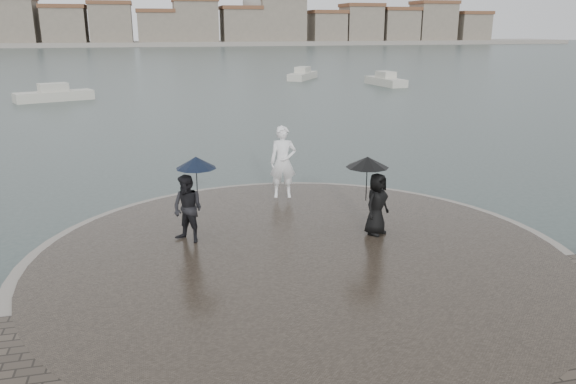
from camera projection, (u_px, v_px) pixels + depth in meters
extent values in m
plane|color=#2B3835|center=(355.00, 351.00, 9.53)|extent=(400.00, 400.00, 0.00)
cylinder|color=gray|center=(302.00, 262.00, 12.75)|extent=(12.50, 12.50, 0.32)
cylinder|color=#2D261E|center=(302.00, 261.00, 12.74)|extent=(11.90, 11.90, 0.36)
imported|color=white|center=(283.00, 162.00, 16.66)|extent=(0.87, 0.66, 2.15)
imported|color=black|center=(188.00, 209.00, 13.21)|extent=(1.00, 0.99, 1.63)
cylinder|color=black|center=(197.00, 185.00, 13.21)|extent=(0.02, 0.02, 0.90)
cone|color=black|center=(196.00, 163.00, 13.06)|extent=(0.96, 0.96, 0.28)
imported|color=black|center=(377.00, 204.00, 13.72)|extent=(0.90, 0.83, 1.55)
cylinder|color=black|center=(367.00, 183.00, 13.60)|extent=(0.02, 0.02, 0.90)
cone|color=black|center=(367.00, 162.00, 13.46)|extent=(1.04, 1.04, 0.26)
cube|color=gray|center=(157.00, 44.00, 161.19)|extent=(260.00, 20.00, 1.20)
cube|color=gray|center=(13.00, 24.00, 148.41)|extent=(12.00, 10.00, 12.00)
cube|color=gray|center=(65.00, 28.00, 151.67)|extent=(11.00, 10.00, 10.00)
cube|color=brown|center=(63.00, 6.00, 150.11)|extent=(11.60, 10.60, 1.00)
cube|color=gray|center=(111.00, 26.00, 154.27)|extent=(11.00, 10.00, 11.00)
cube|color=brown|center=(110.00, 3.00, 152.57)|extent=(11.60, 10.60, 1.00)
cube|color=gray|center=(156.00, 30.00, 157.29)|extent=(10.00, 10.00, 9.00)
cube|color=brown|center=(155.00, 11.00, 155.88)|extent=(10.60, 10.60, 1.00)
cube|color=gray|center=(196.00, 24.00, 159.38)|extent=(12.00, 10.00, 12.00)
cube|color=brown|center=(195.00, 0.00, 157.54)|extent=(12.60, 10.60, 1.00)
cube|color=gray|center=(241.00, 28.00, 162.63)|extent=(11.00, 10.00, 10.00)
cube|color=brown|center=(241.00, 8.00, 161.07)|extent=(11.60, 10.60, 1.00)
cube|color=gray|center=(281.00, 22.00, 164.95)|extent=(13.00, 10.00, 13.00)
cube|color=gray|center=(326.00, 29.00, 168.71)|extent=(10.00, 10.00, 9.00)
cube|color=brown|center=(327.00, 12.00, 167.30)|extent=(10.60, 10.60, 1.00)
cube|color=gray|center=(361.00, 26.00, 170.94)|extent=(11.00, 10.00, 11.00)
cube|color=brown|center=(362.00, 5.00, 169.24)|extent=(11.60, 10.60, 1.00)
cube|color=gray|center=(397.00, 28.00, 173.83)|extent=(11.00, 10.00, 10.00)
cube|color=brown|center=(398.00, 9.00, 172.27)|extent=(11.60, 10.60, 1.00)
cube|color=gray|center=(433.00, 24.00, 176.28)|extent=(12.00, 10.00, 12.00)
cube|color=brown|center=(434.00, 3.00, 174.44)|extent=(12.60, 10.60, 1.00)
cube|color=gray|center=(469.00, 29.00, 179.68)|extent=(10.00, 10.00, 9.00)
cube|color=brown|center=(471.00, 13.00, 178.26)|extent=(10.60, 10.60, 1.00)
sphere|color=gray|center=(260.00, 3.00, 163.88)|extent=(10.00, 10.00, 10.00)
cube|color=beige|center=(303.00, 77.00, 58.62)|extent=(4.35, 5.48, 0.90)
cube|color=beige|center=(303.00, 71.00, 58.45)|extent=(2.10, 2.33, 0.90)
cube|color=beige|center=(385.00, 83.00, 52.62)|extent=(2.13, 5.63, 0.90)
cube|color=beige|center=(386.00, 76.00, 52.45)|extent=(1.39, 2.11, 0.90)
cube|color=beige|center=(54.00, 97.00, 41.61)|extent=(5.70, 3.53, 0.90)
cube|color=beige|center=(53.00, 89.00, 41.44)|extent=(2.30, 1.86, 0.90)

